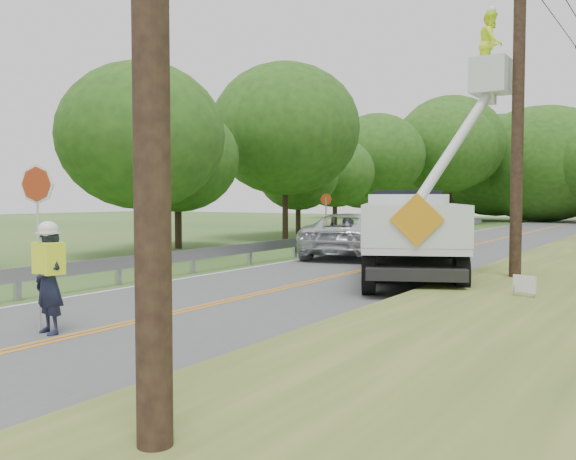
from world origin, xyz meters
The scene contains 11 objects.
ground centered at (0.00, 0.00, 0.00)m, with size 140.00×140.00×0.00m, color #335B23.
road centered at (0.00, 14.00, 0.01)m, with size 7.20×96.00×0.03m.
guardrail centered at (-4.02, 14.91, 0.55)m, with size 0.18×48.00×0.77m.
utility_poles centered at (5.00, 17.02, 5.27)m, with size 1.60×43.30×10.00m.
treeline_left centered at (-9.99, 33.61, 5.91)m, with size 11.39×55.12×11.41m.
flagger centered at (-0.47, -0.89, 1.06)m, with size 1.14×0.53×2.91m.
bucket_truck centered at (1.95, 9.81, 1.60)m, with size 5.13×7.67×7.10m.
suv_silver centered at (-2.39, 14.42, 0.87)m, with size 2.82×6.11×1.70m, color silver.
suv_darkgrey centered at (-2.45, 23.80, 0.89)m, with size 2.43×5.99×1.74m, color #3A3D42.
stop_sign_permanent centered at (-4.94, 17.03, 1.67)m, with size 0.53×0.09×2.51m.
yard_sign centered at (5.90, 5.77, 0.53)m, with size 0.49×0.21×0.74m.
Camera 1 is at (8.65, -7.73, 2.35)m, focal length 39.37 mm.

